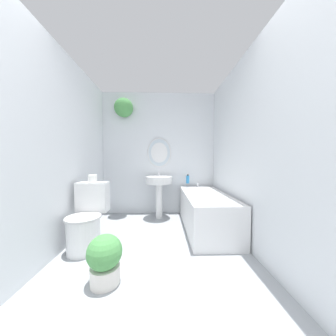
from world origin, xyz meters
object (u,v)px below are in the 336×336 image
(bathtub, at_px, (206,210))
(shampoo_bottle, at_px, (188,179))
(pedestal_sink, at_px, (159,185))
(toilet, at_px, (87,220))
(potted_plant, at_px, (105,258))
(toilet_paper_roll, at_px, (93,178))

(bathtub, bearing_deg, shampoo_bottle, 107.31)
(bathtub, bearing_deg, pedestal_sink, 145.84)
(toilet, height_order, pedestal_sink, pedestal_sink)
(pedestal_sink, relative_size, potted_plant, 2.03)
(toilet, distance_m, pedestal_sink, 1.37)
(pedestal_sink, bearing_deg, bathtub, -34.16)
(potted_plant, bearing_deg, pedestal_sink, 75.58)
(toilet, distance_m, potted_plant, 0.77)
(toilet, height_order, potted_plant, toilet)
(toilet, height_order, toilet_paper_roll, toilet_paper_roll)
(bathtub, height_order, toilet_paper_roll, toilet_paper_roll)
(shampoo_bottle, xyz_separation_m, potted_plant, (-0.98, -1.78, -0.48))
(potted_plant, height_order, toilet_paper_roll, toilet_paper_roll)
(bathtub, distance_m, potted_plant, 1.65)
(pedestal_sink, relative_size, shampoo_bottle, 5.06)
(potted_plant, bearing_deg, toilet_paper_roll, 117.89)
(shampoo_bottle, bearing_deg, pedestal_sink, -167.67)
(pedestal_sink, height_order, bathtub, pedestal_sink)
(potted_plant, xyz_separation_m, toilet_paper_roll, (-0.43, 0.81, 0.60))
(toilet, distance_m, shampoo_bottle, 1.86)
(bathtub, xyz_separation_m, potted_plant, (-1.18, -1.16, -0.06))
(toilet, bearing_deg, potted_plant, -55.65)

